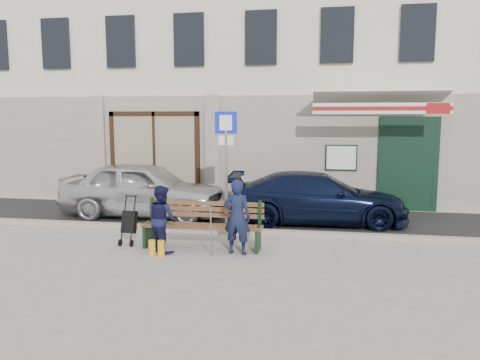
% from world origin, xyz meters
% --- Properties ---
extents(ground, '(80.00, 80.00, 0.00)m').
position_xyz_m(ground, '(0.00, 0.00, 0.00)').
color(ground, '#9E9991').
rests_on(ground, ground).
extents(asphalt_lane, '(60.00, 3.20, 0.01)m').
position_xyz_m(asphalt_lane, '(0.00, 3.10, 0.01)').
color(asphalt_lane, '#282828').
rests_on(asphalt_lane, ground).
extents(curb, '(60.00, 0.18, 0.12)m').
position_xyz_m(curb, '(0.00, 1.50, 0.06)').
color(curb, '#9E9384').
rests_on(curb, ground).
extents(building, '(20.00, 8.27, 10.00)m').
position_xyz_m(building, '(0.01, 8.45, 4.97)').
color(building, beige).
rests_on(building, ground).
extents(car_silver, '(4.28, 1.74, 1.45)m').
position_xyz_m(car_silver, '(-2.77, 2.86, 0.73)').
color(car_silver, silver).
rests_on(car_silver, ground).
extents(car_navy, '(4.43, 2.08, 1.25)m').
position_xyz_m(car_navy, '(1.68, 2.91, 0.63)').
color(car_navy, black).
rests_on(car_navy, ground).
extents(parking_sign, '(0.50, 0.13, 2.71)m').
position_xyz_m(parking_sign, '(-0.40, 1.93, 1.82)').
color(parking_sign, gray).
rests_on(parking_sign, ground).
extents(bench, '(2.40, 1.17, 0.98)m').
position_xyz_m(bench, '(-0.59, 0.26, 0.46)').
color(bench, brown).
rests_on(bench, ground).
extents(man, '(0.55, 0.39, 1.43)m').
position_xyz_m(man, '(0.21, -0.00, 0.72)').
color(man, '#131935').
rests_on(man, ground).
extents(woman, '(0.80, 0.77, 1.30)m').
position_xyz_m(woman, '(-1.24, -0.12, 0.65)').
color(woman, '#121433').
rests_on(woman, ground).
extents(stroller, '(0.31, 0.42, 0.98)m').
position_xyz_m(stroller, '(-2.09, 0.29, 0.44)').
color(stroller, black).
rests_on(stroller, ground).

